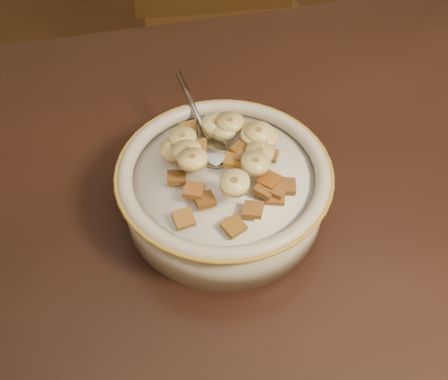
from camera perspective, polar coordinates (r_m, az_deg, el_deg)
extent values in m
cube|color=black|center=(0.63, 15.28, -2.95)|extent=(1.42, 0.94, 0.04)
cube|color=#3B2611|center=(1.32, 1.08, 16.77)|extent=(0.49, 0.49, 0.99)
cylinder|color=beige|center=(0.57, 0.00, -0.17)|extent=(0.23, 0.23, 0.05)
cylinder|color=silver|center=(0.55, 0.00, 1.67)|extent=(0.19, 0.19, 0.00)
ellipsoid|color=#A0A2A5|center=(0.57, -1.29, 4.51)|extent=(0.05, 0.06, 0.01)
cube|color=brown|center=(0.55, 1.94, 4.48)|extent=(0.03, 0.03, 0.01)
cube|color=brown|center=(0.54, -5.45, 1.42)|extent=(0.02, 0.02, 0.01)
cube|color=brown|center=(0.58, 4.60, 5.89)|extent=(0.02, 0.02, 0.01)
cube|color=#905E22|center=(0.56, 5.12, 3.99)|extent=(0.03, 0.03, 0.01)
cube|color=brown|center=(0.52, 4.66, 0.02)|extent=(0.03, 0.03, 0.01)
cube|color=olive|center=(0.60, 2.82, 7.03)|extent=(0.02, 0.02, 0.01)
cube|color=brown|center=(0.52, -3.48, -0.06)|extent=(0.03, 0.03, 0.01)
cube|color=#975C24|center=(0.53, 6.02, 0.11)|extent=(0.03, 0.03, 0.01)
cube|color=brown|center=(0.53, 7.11, 0.50)|extent=(0.03, 0.03, 0.01)
cube|color=olive|center=(0.55, 2.27, 4.34)|extent=(0.03, 0.03, 0.01)
cube|color=brown|center=(0.54, 1.10, 3.37)|extent=(0.03, 0.03, 0.01)
cube|color=brown|center=(0.51, 3.33, -2.26)|extent=(0.03, 0.03, 0.01)
cube|color=brown|center=(0.55, 2.72, 4.01)|extent=(0.03, 0.03, 0.01)
cube|color=brown|center=(0.58, -4.53, 5.82)|extent=(0.02, 0.02, 0.01)
cube|color=brown|center=(0.53, 5.22, 1.12)|extent=(0.03, 0.03, 0.01)
cube|color=#9B5D2C|center=(0.59, -1.46, 6.87)|extent=(0.03, 0.03, 0.01)
cube|color=brown|center=(0.50, -4.63, -3.28)|extent=(0.02, 0.02, 0.01)
cube|color=brown|center=(0.51, -2.23, -1.14)|extent=(0.02, 0.02, 0.01)
cube|color=#995E25|center=(0.59, -4.06, 6.98)|extent=(0.02, 0.02, 0.01)
cube|color=olive|center=(0.56, -3.07, 4.96)|extent=(0.03, 0.03, 0.01)
cube|color=brown|center=(0.50, 1.11, -4.16)|extent=(0.03, 0.03, 0.01)
cube|color=olive|center=(0.55, -4.46, 3.62)|extent=(0.02, 0.02, 0.01)
cube|color=brown|center=(0.54, 1.95, 3.98)|extent=(0.03, 0.03, 0.01)
cube|color=#925218|center=(0.57, -5.75, 4.78)|extent=(0.03, 0.03, 0.01)
cube|color=olive|center=(0.54, -3.69, 3.06)|extent=(0.02, 0.02, 0.01)
cube|color=brown|center=(0.53, 5.87, -0.68)|extent=(0.03, 0.03, 0.01)
cylinder|color=#E4CC7C|center=(0.55, -5.73, 4.66)|extent=(0.04, 0.04, 0.01)
cylinder|color=#DFC585|center=(0.52, 3.61, 3.09)|extent=(0.04, 0.04, 0.01)
cylinder|color=#F9D57A|center=(0.52, -3.60, 3.51)|extent=(0.04, 0.04, 0.02)
cylinder|color=beige|center=(0.56, 3.44, 6.15)|extent=(0.04, 0.04, 0.02)
cylinder|color=#EDD182|center=(0.54, -4.25, 4.38)|extent=(0.04, 0.04, 0.01)
cylinder|color=beige|center=(0.50, 1.20, 0.80)|extent=(0.04, 0.04, 0.01)
cylinder|color=#F5E58D|center=(0.57, 4.58, 5.95)|extent=(0.03, 0.03, 0.01)
cylinder|color=#D9C36F|center=(0.56, -4.77, 5.92)|extent=(0.04, 0.04, 0.01)
cylinder|color=#DDCF6A|center=(0.56, 3.97, 6.55)|extent=(0.04, 0.04, 0.01)
cylinder|color=tan|center=(0.57, -0.03, 6.99)|extent=(0.03, 0.03, 0.01)
cylinder|color=#FFF2AA|center=(0.58, -1.02, 7.47)|extent=(0.04, 0.04, 0.01)
cylinder|color=#DAC171|center=(0.57, 0.69, 7.70)|extent=(0.04, 0.04, 0.01)
cylinder|color=#DBCA84|center=(0.54, 4.10, 4.28)|extent=(0.03, 0.03, 0.01)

